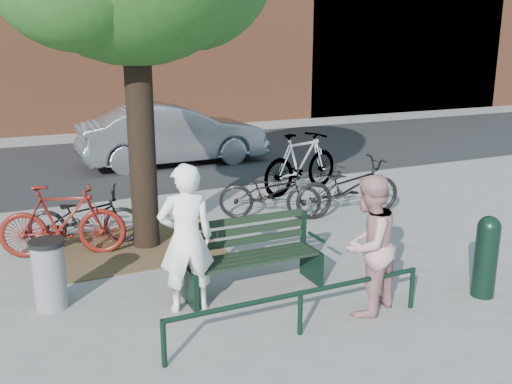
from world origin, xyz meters
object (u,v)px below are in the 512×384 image
bicycle_c (270,193)px  parked_car (173,134)px  park_bench (251,254)px  person_left (186,238)px  litter_bin (49,274)px  person_right (368,245)px  bollard (486,254)px

bicycle_c → parked_car: parked_car is taller
park_bench → person_left: person_left is taller
bicycle_c → park_bench: bearing=177.0°
litter_bin → bicycle_c: bearing=27.7°
person_right → bicycle_c: bearing=-123.4°
parked_car → person_left: bearing=164.1°
bicycle_c → litter_bin: bearing=145.6°
person_left → litter_bin: (-1.45, 0.72, -0.45)m
bicycle_c → parked_car: (-0.19, 5.14, 0.29)m
park_bench → bollard: (2.52, -1.39, 0.07)m
person_left → parked_car: person_left is taller
bollard → bicycle_c: 4.07m
park_bench → bicycle_c: 2.98m
bollard → litter_bin: bearing=158.6°
person_left → person_right: (1.85, -0.93, -0.06)m
parked_car → litter_bin: bearing=152.7°
bollard → parked_car: parked_car is taller
person_right → litter_bin: bearing=-51.0°
park_bench → litter_bin: bearing=167.5°
park_bench → litter_bin: park_bench is taller
bicycle_c → person_left: bearing=166.5°
person_right → bicycle_c: person_right is taller
park_bench → parked_car: size_ratio=0.37×
park_bench → person_left: size_ratio=0.99×
person_left → parked_car: (2.24, 7.90, -0.11)m
person_right → parked_car: (0.39, 8.83, -0.05)m
park_bench → person_right: bearing=-49.9°
litter_bin → person_right: bearing=-26.6°
bollard → parked_car: size_ratio=0.22×
litter_bin → parked_car: (3.69, 7.18, 0.34)m
park_bench → person_right: size_ratio=1.06×
litter_bin → bicycle_c: 4.39m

